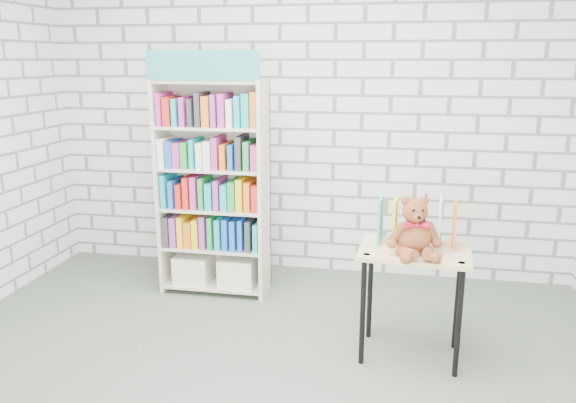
# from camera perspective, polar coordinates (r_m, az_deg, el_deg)

# --- Properties ---
(ground) EXTENTS (4.50, 4.50, 0.00)m
(ground) POSITION_cam_1_polar(r_m,az_deg,el_deg) (3.39, -3.79, -18.66)
(ground) COLOR #495648
(ground) RESTS_ON ground
(room_shell) EXTENTS (4.52, 4.02, 2.81)m
(room_shell) POSITION_cam_1_polar(r_m,az_deg,el_deg) (2.84, -4.40, 13.12)
(room_shell) COLOR silver
(room_shell) RESTS_ON ground
(bookshelf) EXTENTS (0.85, 0.33, 1.90)m
(bookshelf) POSITION_cam_1_polar(r_m,az_deg,el_deg) (4.43, -7.58, 1.48)
(bookshelf) COLOR beige
(bookshelf) RESTS_ON ground
(display_table) EXTENTS (0.70, 0.51, 0.71)m
(display_table) POSITION_cam_1_polar(r_m,az_deg,el_deg) (3.55, 12.66, -6.27)
(display_table) COLOR tan
(display_table) RESTS_ON ground
(table_books) EXTENTS (0.48, 0.24, 0.28)m
(table_books) POSITION_cam_1_polar(r_m,az_deg,el_deg) (3.58, 12.96, -2.11)
(table_books) COLOR #2AB8B4
(table_books) RESTS_ON display_table
(teddy_bear) EXTENTS (0.32, 0.31, 0.35)m
(teddy_bear) POSITION_cam_1_polar(r_m,az_deg,el_deg) (3.38, 12.74, -3.04)
(teddy_bear) COLOR brown
(teddy_bear) RESTS_ON display_table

